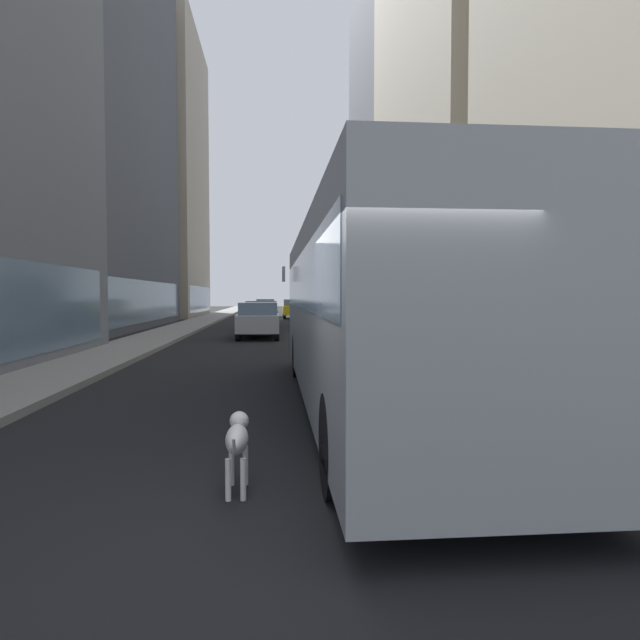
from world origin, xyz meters
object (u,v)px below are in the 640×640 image
(transit_bus, at_px, (374,304))
(car_white_van, at_px, (265,308))
(box_truck, at_px, (325,300))
(car_black_suv, at_px, (261,315))
(dalmatian_dog, at_px, (237,439))
(car_silver_sedan, at_px, (258,320))
(car_yellow_taxi, at_px, (293,309))

(transit_bus, xyz_separation_m, car_white_van, (-2.40, 40.33, -0.96))
(car_white_van, xyz_separation_m, box_truck, (4.00, -15.16, 0.84))
(car_black_suv, distance_m, dalmatian_dog, 26.27)
(car_white_van, distance_m, dalmatian_dog, 44.23)
(car_white_van, bearing_deg, box_truck, -75.22)
(car_silver_sedan, bearing_deg, box_truck, 67.38)
(car_white_van, xyz_separation_m, dalmatian_dog, (0.30, -44.23, -0.31))
(transit_bus, height_order, car_black_suv, transit_bus)
(transit_bus, relative_size, car_white_van, 2.56)
(car_yellow_taxi, height_order, dalmatian_dog, car_yellow_taxi)
(car_white_van, height_order, car_black_suv, same)
(car_yellow_taxi, height_order, box_truck, box_truck)
(transit_bus, xyz_separation_m, car_silver_sedan, (-2.40, 15.57, -0.95))
(car_yellow_taxi, bearing_deg, dalmatian_dog, -92.95)
(car_white_van, relative_size, dalmatian_dog, 4.68)
(car_white_van, distance_m, car_yellow_taxi, 4.22)
(car_silver_sedan, distance_m, dalmatian_dog, 19.47)
(car_black_suv, relative_size, box_truck, 0.54)
(transit_bus, bearing_deg, box_truck, 86.36)
(transit_bus, height_order, car_silver_sedan, transit_bus)
(box_truck, bearing_deg, car_yellow_taxi, 97.79)
(transit_bus, height_order, car_white_van, transit_bus)
(box_truck, bearing_deg, transit_bus, -93.64)
(box_truck, bearing_deg, car_white_van, 104.78)
(car_white_van, height_order, car_yellow_taxi, same)
(car_silver_sedan, height_order, car_white_van, same)
(car_black_suv, xyz_separation_m, dalmatian_dog, (0.30, -26.27, -0.31))
(car_white_van, bearing_deg, dalmatian_dog, -89.61)
(car_silver_sedan, bearing_deg, dalmatian_dog, -89.12)
(car_yellow_taxi, bearing_deg, transit_bus, -90.00)
(car_yellow_taxi, distance_m, box_truck, 11.83)
(box_truck, bearing_deg, car_black_suv, -145.03)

